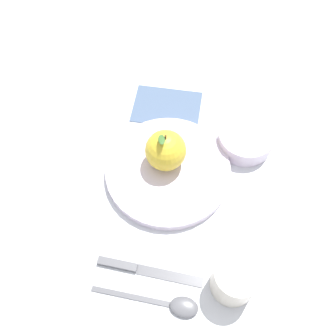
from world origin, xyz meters
name	(u,v)px	position (x,y,z in m)	size (l,w,h in m)	color
ground_plane	(157,193)	(0.00, 0.00, 0.00)	(2.40, 2.40, 0.00)	silver
dinner_plate	(168,170)	(-0.05, -0.02, 0.01)	(0.25, 0.25, 0.02)	silver
apple	(166,150)	(-0.06, -0.03, 0.06)	(0.08, 0.08, 0.09)	gold
side_bowl	(246,138)	(-0.21, 0.05, 0.02)	(0.11, 0.11, 0.04)	silver
cup	(235,279)	(0.03, 0.21, 0.04)	(0.08, 0.08, 0.08)	silver
knife	(140,269)	(0.13, 0.08, 0.00)	(0.11, 0.17, 0.01)	#59595E
spoon	(171,304)	(0.13, 0.16, 0.01)	(0.12, 0.17, 0.01)	#59595E
linen_napkin	(167,106)	(-0.17, -0.14, 0.00)	(0.10, 0.15, 0.00)	slate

